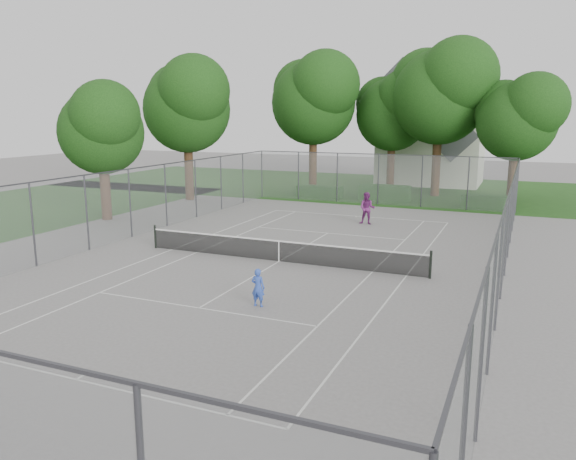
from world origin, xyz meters
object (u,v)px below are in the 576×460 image
at_px(tennis_net, 279,250).
at_px(woman_player, 367,208).
at_px(girl_player, 258,287).
at_px(house, 432,135).

distance_m(tennis_net, woman_player, 9.72).
distance_m(tennis_net, girl_player, 5.73).
bearing_deg(girl_player, tennis_net, -72.42).
xyz_separation_m(tennis_net, woman_player, (1.24, 9.63, 0.41)).
xyz_separation_m(tennis_net, girl_player, (1.70, -5.47, 0.13)).
height_order(house, woman_player, house).
height_order(tennis_net, girl_player, girl_player).
height_order(house, girl_player, house).
relative_size(house, woman_player, 5.93).
xyz_separation_m(tennis_net, house, (1.34, 30.83, 3.89)).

